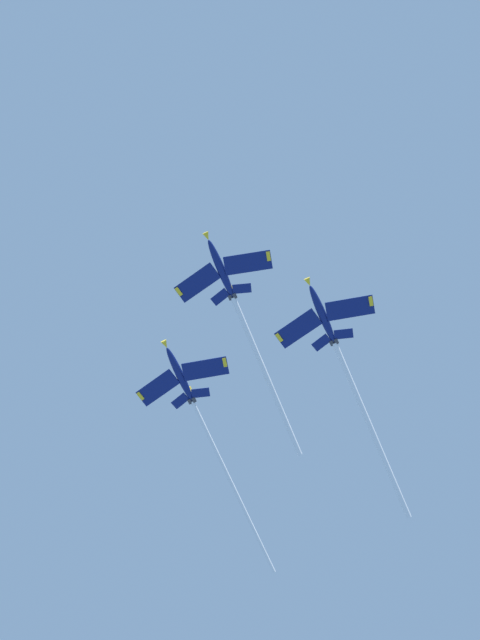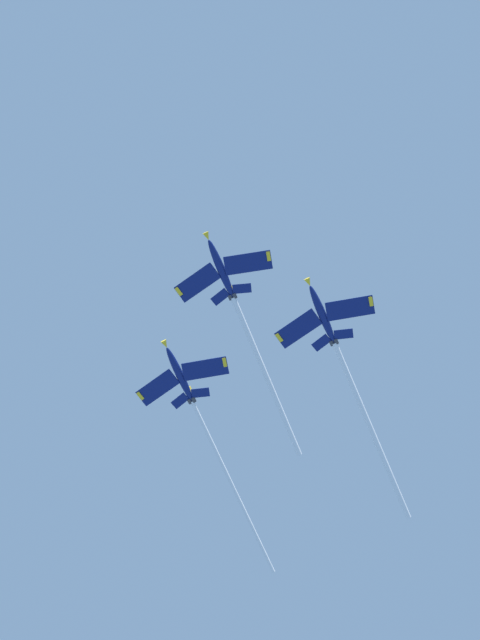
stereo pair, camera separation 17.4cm
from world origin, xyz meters
The scene contains 3 objects.
jet_lead centered at (-31.36, -3.86, 146.01)m, with size 43.84×22.31×15.84m.
jet_left_wing centered at (-41.39, 15.36, 139.84)m, with size 46.17×24.09×18.83m.
jet_right_wing centered at (-49.42, -14.41, 141.44)m, with size 48.48×25.00×17.57m.
Camera 1 is at (54.63, 3.80, 1.74)m, focal length 49.11 mm.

